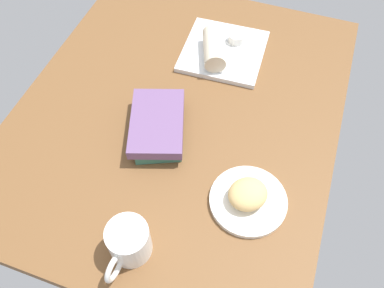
% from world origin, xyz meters
% --- Properties ---
extents(dining_table, '(1.10, 0.90, 0.04)m').
position_xyz_m(dining_table, '(0.00, 0.00, 0.02)').
color(dining_table, brown).
rests_on(dining_table, ground).
extents(round_plate, '(0.19, 0.19, 0.01)m').
position_xyz_m(round_plate, '(-0.22, -0.26, 0.05)').
color(round_plate, white).
rests_on(round_plate, dining_table).
extents(scone_pastry, '(0.13, 0.13, 0.05)m').
position_xyz_m(scone_pastry, '(-0.22, -0.26, 0.08)').
color(scone_pastry, '#DCB470').
rests_on(scone_pastry, round_plate).
extents(square_plate, '(0.26, 0.26, 0.02)m').
position_xyz_m(square_plate, '(0.26, -0.06, 0.05)').
color(square_plate, white).
rests_on(square_plate, dining_table).
extents(sauce_cup, '(0.05, 0.05, 0.03)m').
position_xyz_m(sauce_cup, '(0.31, -0.08, 0.07)').
color(sauce_cup, silver).
rests_on(sauce_cup, square_plate).
extents(breakfast_wrap, '(0.16, 0.11, 0.06)m').
position_xyz_m(breakfast_wrap, '(0.22, -0.03, 0.09)').
color(breakfast_wrap, beige).
rests_on(breakfast_wrap, square_plate).
extents(book_stack, '(0.25, 0.20, 0.06)m').
position_xyz_m(book_stack, '(-0.10, 0.02, 0.07)').
color(book_stack, '#387260').
rests_on(book_stack, dining_table).
extents(coffee_mug, '(0.15, 0.10, 0.10)m').
position_xyz_m(coffee_mug, '(-0.43, -0.04, 0.09)').
color(coffee_mug, white).
rests_on(coffee_mug, dining_table).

